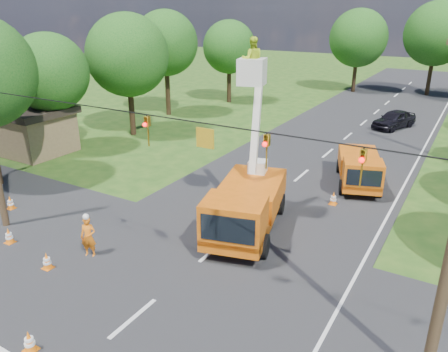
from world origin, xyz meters
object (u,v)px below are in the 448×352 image
Objects in this scene: traffic_cone_3 at (333,198)px; tree_far_b at (437,34)px; traffic_cone_5 at (9,236)px; shed at (31,129)px; traffic_cone_6 at (10,203)px; tree_left_d at (128,55)px; traffic_cone_0 at (29,341)px; traffic_cone_2 at (241,230)px; distant_car at (394,119)px; traffic_cone_4 at (47,261)px; second_truck at (359,168)px; traffic_cone_7 at (363,169)px; tree_far_a at (358,38)px; bucket_truck at (247,196)px; tree_left_c at (49,73)px; ground_worker at (88,237)px; tree_left_e at (165,43)px; tree_left_f at (229,47)px.

tree_far_b is at bearing 89.81° from traffic_cone_3.
shed is (-10.13, 8.94, 1.26)m from traffic_cone_5.
tree_left_d is (-4.11, 13.76, 5.77)m from traffic_cone_6.
traffic_cone_0 is 9.37m from traffic_cone_2.
distant_car is 6.30× the size of traffic_cone_4.
second_truck is 8.14× the size of traffic_cone_7.
traffic_cone_7 is at bearing -89.81° from tree_far_b.
bucket_truck is at bearing -81.92° from tree_far_a.
traffic_cone_7 is at bearing 59.97° from bucket_truck.
tree_left_d reaches higher than shed.
bucket_truck is 17.69m from tree_left_c.
second_truck is 8.14× the size of traffic_cone_2.
tree_far_a is (-7.88, 33.04, 5.83)m from traffic_cone_3.
traffic_cone_7 is (2.66, 10.52, 0.00)m from traffic_cone_2.
traffic_cone_4 and traffic_cone_7 have the same top height.
ground_worker is 12.12m from traffic_cone_3.
bucket_truck is 0.89× the size of tree_left_e.
shed is at bearing 174.90° from second_truck.
bucket_truck is 11.84× the size of traffic_cone_4.
bucket_truck is 1.53m from traffic_cone_2.
tree_far_b is (19.50, 36.00, 1.37)m from tree_left_c.
traffic_cone_4 is at bearing -124.07° from traffic_cone_3.
tree_left_c reaches higher than traffic_cone_7.
bucket_truck is at bearing -74.41° from distant_car.
second_truck is 18.53m from traffic_cone_0.
traffic_cone_5 is at bearing -41.43° from shed.
traffic_cone_6 is 0.08× the size of tree_left_d.
tree_left_c is at bearing -108.69° from tree_far_a.
traffic_cone_0 and traffic_cone_5 have the same top height.
ground_worker is at bearing -115.78° from traffic_cone_7.
traffic_cone_7 is (0.55, -12.47, -0.40)m from distant_car.
second_truck is at bearing 74.61° from traffic_cone_0.
tree_left_f is (-9.97, 31.43, 5.33)m from traffic_cone_4.
second_truck is 18.06m from traffic_cone_5.
tree_far_a reaches higher than bucket_truck.
tree_left_f is at bearing 120.90° from traffic_cone_2.
distant_car is 30.31m from traffic_cone_5.
tree_far_b is at bearing 86.38° from traffic_cone_2.
tree_far_b is (18.00, 30.00, 0.68)m from tree_left_d.
traffic_cone_4 is 33.41m from tree_left_f.
tree_left_f is (2.00, 8.00, -0.81)m from tree_left_e.
tree_left_e is (-15.16, 26.60, 6.13)m from traffic_cone_0.
tree_left_c is at bearing -104.04° from tree_left_d.
ground_worker is 0.19× the size of tree_left_e.
tree_far_a is at bearing 52.99° from tree_left_f.
ground_worker is at bearing -138.33° from second_truck.
tree_left_d is (-18.28, 1.75, 5.06)m from second_truck.
tree_far_a is (5.89, 41.76, 5.83)m from traffic_cone_6.
traffic_cone_2 is (-2.11, -22.99, -0.40)m from distant_car.
distant_car is 29.89m from traffic_cone_4.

